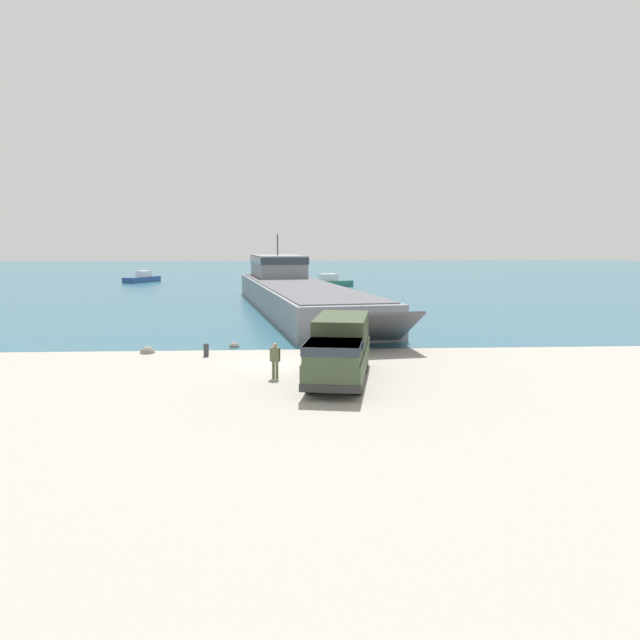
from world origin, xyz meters
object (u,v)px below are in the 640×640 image
(soldier_on_ramp, at_px, (275,358))
(moored_boat_a, at_px, (142,278))
(military_truck, at_px, (339,349))
(moored_boat_b, at_px, (325,283))
(landing_craft, at_px, (294,289))
(mooring_bollard, at_px, (206,349))

(soldier_on_ramp, relative_size, moored_boat_a, 0.24)
(military_truck, height_order, moored_boat_b, military_truck)
(landing_craft, xyz_separation_m, soldier_on_ramp, (-1.42, -32.24, -0.78))
(landing_craft, height_order, soldier_on_ramp, landing_craft)
(military_truck, height_order, moored_boat_a, military_truck)
(moored_boat_a, height_order, mooring_bollard, moored_boat_a)
(soldier_on_ramp, relative_size, mooring_bollard, 2.21)
(landing_craft, relative_size, moored_boat_a, 6.24)
(moored_boat_b, bearing_deg, soldier_on_ramp, 149.29)
(moored_boat_b, height_order, mooring_bollard, moored_boat_b)
(moored_boat_b, bearing_deg, moored_boat_a, 41.70)
(military_truck, relative_size, moored_boat_a, 1.18)
(landing_craft, xyz_separation_m, military_truck, (1.56, -32.72, -0.28))
(moored_boat_b, bearing_deg, mooring_bollard, 144.54)
(moored_boat_a, distance_m, moored_boat_b, 31.21)
(soldier_on_ramp, bearing_deg, moored_boat_b, 15.72)
(landing_craft, bearing_deg, moored_boat_a, 111.78)
(mooring_bollard, bearing_deg, military_truck, -42.91)
(soldier_on_ramp, distance_m, moored_boat_b, 60.30)
(moored_boat_a, relative_size, mooring_bollard, 9.37)
(landing_craft, height_order, military_truck, landing_craft)
(military_truck, xyz_separation_m, moored_boat_b, (3.41, 60.45, -0.86))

